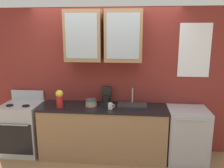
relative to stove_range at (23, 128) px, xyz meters
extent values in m
plane|color=#936B47|center=(1.43, 0.00, -0.45)|extent=(10.00, 10.00, 0.00)
cube|color=maroon|center=(1.43, 0.36, 0.81)|extent=(4.30, 0.10, 2.51)
cube|color=#93704C|center=(1.10, 0.14, 1.59)|extent=(0.59, 0.35, 0.82)
cube|color=#9EADB7|center=(1.10, -0.04, 1.59)|extent=(0.50, 0.01, 0.69)
cube|color=#93704C|center=(1.75, 0.14, 1.59)|extent=(0.59, 0.35, 0.82)
cube|color=#9EADB7|center=(1.75, -0.04, 1.59)|extent=(0.50, 0.01, 0.69)
cube|color=white|center=(2.92, 0.31, 1.35)|extent=(0.52, 0.01, 0.88)
cube|color=#93704C|center=(1.43, 0.00, -0.02)|extent=(2.09, 0.60, 0.86)
cube|color=black|center=(1.43, 0.00, 0.42)|extent=(2.11, 0.63, 0.03)
cube|color=#ADAFB5|center=(0.00, 0.00, -0.01)|extent=(0.63, 0.59, 0.89)
cube|color=black|center=(0.00, -0.30, -0.08)|extent=(0.58, 0.01, 0.53)
cylinder|color=#ADAFB5|center=(0.00, -0.33, 0.19)|extent=(0.51, 0.02, 0.02)
cube|color=#ADAFB5|center=(0.00, 0.27, 0.53)|extent=(0.60, 0.04, 0.18)
cylinder|color=black|center=(-0.14, -0.11, 0.45)|extent=(0.12, 0.12, 0.02)
cylinder|color=black|center=(0.14, -0.11, 0.45)|extent=(0.12, 0.12, 0.02)
cube|color=#2D2D30|center=(1.91, 0.10, 0.45)|extent=(0.49, 0.30, 0.03)
cylinder|color=#ADAFB5|center=(1.91, 0.21, 0.59)|extent=(0.02, 0.02, 0.25)
cylinder|color=#ADAFB5|center=(1.91, 0.15, 0.72)|extent=(0.02, 0.12, 0.02)
cylinder|color=#D87F84|center=(1.22, 0.02, 0.46)|extent=(0.19, 0.19, 0.04)
cylinder|color=#669972|center=(1.22, 0.02, 0.50)|extent=(0.18, 0.18, 0.05)
cylinder|color=#4C4C54|center=(1.22, 0.02, 0.53)|extent=(0.17, 0.17, 0.05)
cylinder|color=#B21E1E|center=(0.73, -0.10, 0.53)|extent=(0.11, 0.11, 0.19)
sphere|color=yellow|center=(0.73, -0.10, 0.67)|extent=(0.12, 0.12, 0.12)
cylinder|color=silver|center=(1.56, -0.10, 0.49)|extent=(0.07, 0.07, 0.10)
torus|color=silver|center=(1.60, -0.10, 0.49)|extent=(0.06, 0.01, 0.06)
cube|color=#ADAFB5|center=(2.82, 0.00, -0.01)|extent=(0.64, 0.57, 0.89)
cube|color=#ADAFB5|center=(2.82, -0.29, -0.01)|extent=(0.61, 0.01, 0.80)
cylinder|color=#ADAFB5|center=(2.82, -0.32, 0.38)|extent=(0.48, 0.02, 0.02)
cube|color=black|center=(1.46, 0.15, 0.45)|extent=(0.17, 0.20, 0.03)
cylinder|color=black|center=(1.46, 0.13, 0.52)|extent=(0.11, 0.11, 0.11)
cube|color=black|center=(1.46, 0.22, 0.60)|extent=(0.15, 0.06, 0.26)
camera|label=1|loc=(1.93, -3.65, 1.64)|focal=37.12mm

